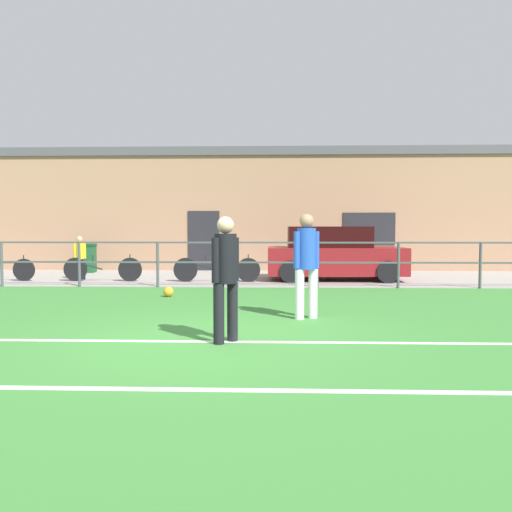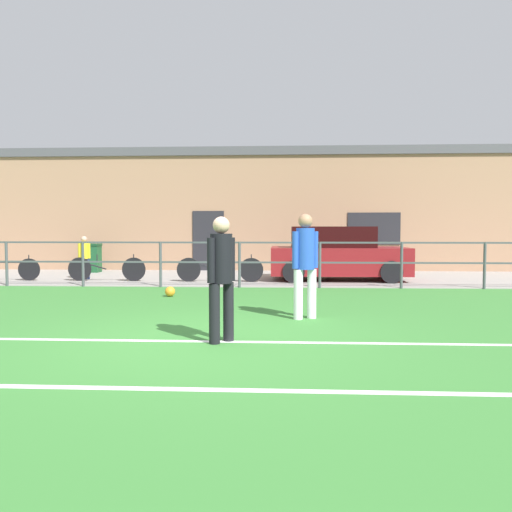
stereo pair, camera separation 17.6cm
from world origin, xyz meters
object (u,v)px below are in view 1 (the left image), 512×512
(spectator_child, at_px, (80,255))
(bicycle_parked_2, at_px, (217,269))
(bicycle_parked_1, at_px, (102,269))
(soccer_ball_match, at_px, (168,292))
(parked_car_red, at_px, (333,255))
(trash_bin_0, at_px, (87,258))
(player_striker, at_px, (306,259))
(player_goalkeeper, at_px, (226,271))

(spectator_child, relative_size, bicycle_parked_2, 0.52)
(bicycle_parked_1, bearing_deg, soccer_ball_match, -50.45)
(parked_car_red, distance_m, trash_bin_0, 8.23)
(soccer_ball_match, height_order, bicycle_parked_2, bicycle_parked_2)
(player_striker, distance_m, bicycle_parked_2, 5.91)
(player_striker, xyz_separation_m, bicycle_parked_2, (-2.09, 5.50, -0.60))
(player_goalkeeper, xyz_separation_m, bicycle_parked_2, (-0.94, 7.27, -0.55))
(player_goalkeeper, xyz_separation_m, player_striker, (1.15, 1.77, 0.05))
(spectator_child, bearing_deg, bicycle_parked_2, 151.98)
(spectator_child, xyz_separation_m, bicycle_parked_2, (3.98, -0.51, -0.36))
(soccer_ball_match, bearing_deg, player_goalkeeper, -69.11)
(player_goalkeeper, height_order, player_striker, player_striker)
(parked_car_red, xyz_separation_m, bicycle_parked_1, (-6.44, -0.68, -0.38))
(soccer_ball_match, distance_m, bicycle_parked_2, 3.03)
(player_goalkeeper, bearing_deg, parked_car_red, -154.82)
(spectator_child, bearing_deg, player_goalkeeper, 101.57)
(bicycle_parked_1, height_order, trash_bin_0, trash_bin_0)
(player_goalkeeper, bearing_deg, player_striker, -171.51)
(bicycle_parked_1, bearing_deg, spectator_child, 150.48)
(bicycle_parked_2, bearing_deg, bicycle_parked_1, 179.14)
(player_goalkeeper, height_order, soccer_ball_match, player_goalkeeper)
(spectator_child, bearing_deg, bicycle_parked_1, 129.69)
(player_striker, distance_m, soccer_ball_match, 3.89)
(bicycle_parked_2, xyz_separation_m, trash_bin_0, (-4.68, 2.86, 0.14))
(player_goalkeeper, height_order, bicycle_parked_1, player_goalkeeper)
(player_goalkeeper, xyz_separation_m, spectator_child, (-4.93, 7.78, -0.19))
(spectator_child, xyz_separation_m, trash_bin_0, (-0.69, 2.35, -0.22))
(soccer_ball_match, xyz_separation_m, bicycle_parked_1, (-2.46, 2.98, 0.25))
(player_goalkeeper, height_order, parked_car_red, player_goalkeeper)
(player_striker, xyz_separation_m, spectator_child, (-6.08, 6.00, -0.24))
(spectator_child, distance_m, bicycle_parked_1, 1.00)
(player_striker, relative_size, spectator_child, 1.37)
(player_goalkeeper, height_order, trash_bin_0, player_goalkeeper)
(player_goalkeeper, distance_m, spectator_child, 9.21)
(parked_car_red, height_order, trash_bin_0, parked_car_red)
(player_striker, relative_size, parked_car_red, 0.45)
(player_striker, height_order, bicycle_parked_2, player_striker)
(player_striker, xyz_separation_m, trash_bin_0, (-6.77, 8.36, -0.46))
(soccer_ball_match, relative_size, bicycle_parked_1, 0.10)
(player_striker, height_order, soccer_ball_match, player_striker)
(player_striker, bearing_deg, soccer_ball_match, -69.68)
(bicycle_parked_1, distance_m, trash_bin_0, 3.19)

